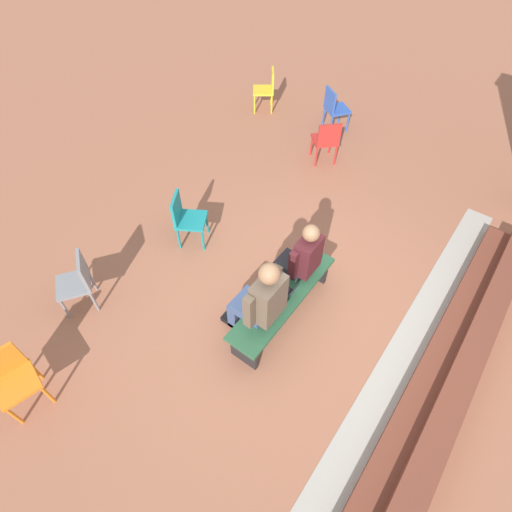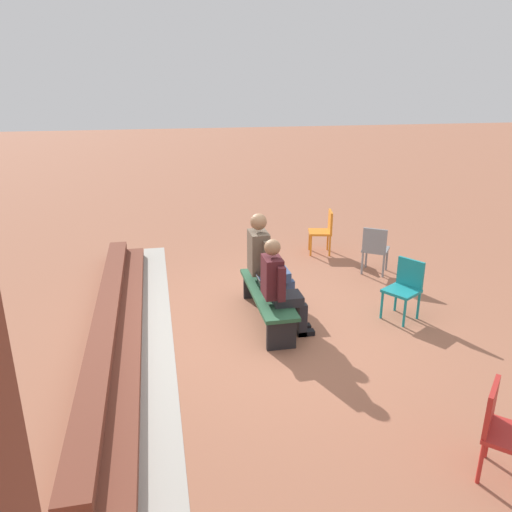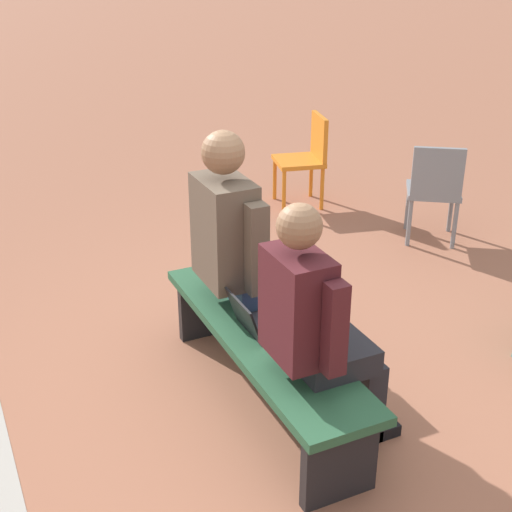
{
  "view_description": "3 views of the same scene",
  "coord_description": "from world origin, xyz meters",
  "px_view_note": "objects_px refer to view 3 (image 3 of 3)",
  "views": [
    {
      "loc": [
        2.6,
        1.34,
        4.53
      ],
      "look_at": [
        0.19,
        -0.45,
        0.99
      ],
      "focal_mm": 28.0,
      "sensor_mm": 36.0,
      "label": 1
    },
    {
      "loc": [
        -6.0,
        1.34,
        3.18
      ],
      "look_at": [
        0.05,
        0.1,
        1.0
      ],
      "focal_mm": 35.0,
      "sensor_mm": 36.0,
      "label": 2
    },
    {
      "loc": [
        -2.78,
        1.34,
        2.4
      ],
      "look_at": [
        0.59,
        -0.25,
        0.67
      ],
      "focal_mm": 50.0,
      "sensor_mm": 36.0,
      "label": 3
    }
  ],
  "objects_px": {
    "person_student": "(316,324)",
    "laptop": "(259,322)",
    "plastic_chair_near_bench_left": "(435,187)",
    "person_adult": "(244,248)",
    "plastic_chair_mid_courtyard": "(307,154)",
    "bench": "(263,347)"
  },
  "relations": [
    {
      "from": "bench",
      "to": "laptop",
      "type": "height_order",
      "value": "laptop"
    },
    {
      "from": "person_adult",
      "to": "plastic_chair_near_bench_left",
      "type": "bearing_deg",
      "value": -65.24
    },
    {
      "from": "person_adult",
      "to": "laptop",
      "type": "bearing_deg",
      "value": 167.08
    },
    {
      "from": "person_adult",
      "to": "plastic_chair_mid_courtyard",
      "type": "relative_size",
      "value": 1.72
    },
    {
      "from": "person_student",
      "to": "plastic_chair_near_bench_left",
      "type": "distance_m",
      "value": 2.82
    },
    {
      "from": "person_student",
      "to": "person_adult",
      "type": "distance_m",
      "value": 0.83
    },
    {
      "from": "bench",
      "to": "laptop",
      "type": "distance_m",
      "value": 0.15
    },
    {
      "from": "person_adult",
      "to": "plastic_chair_near_bench_left",
      "type": "relative_size",
      "value": 1.72
    },
    {
      "from": "laptop",
      "to": "plastic_chair_near_bench_left",
      "type": "relative_size",
      "value": 0.38
    },
    {
      "from": "laptop",
      "to": "bench",
      "type": "bearing_deg",
      "value": -153.11
    },
    {
      "from": "bench",
      "to": "plastic_chair_near_bench_left",
      "type": "height_order",
      "value": "plastic_chair_near_bench_left"
    },
    {
      "from": "bench",
      "to": "person_adult",
      "type": "xyz_separation_m",
      "value": [
        0.4,
        -0.07,
        0.4
      ]
    },
    {
      "from": "person_student",
      "to": "laptop",
      "type": "xyz_separation_m",
      "value": [
        0.46,
        0.08,
        -0.21
      ]
    },
    {
      "from": "person_student",
      "to": "laptop",
      "type": "distance_m",
      "value": 0.51
    },
    {
      "from": "laptop",
      "to": "plastic_chair_near_bench_left",
      "type": "height_order",
      "value": "plastic_chair_near_bench_left"
    },
    {
      "from": "person_adult",
      "to": "plastic_chair_mid_courtyard",
      "type": "height_order",
      "value": "person_adult"
    },
    {
      "from": "bench",
      "to": "plastic_chair_mid_courtyard",
      "type": "height_order",
      "value": "plastic_chair_mid_courtyard"
    },
    {
      "from": "plastic_chair_near_bench_left",
      "to": "laptop",
      "type": "bearing_deg",
      "value": 121.43
    },
    {
      "from": "plastic_chair_near_bench_left",
      "to": "bench",
      "type": "bearing_deg",
      "value": 122.01
    },
    {
      "from": "plastic_chair_near_bench_left",
      "to": "person_student",
      "type": "bearing_deg",
      "value": 130.28
    },
    {
      "from": "bench",
      "to": "person_student",
      "type": "distance_m",
      "value": 0.57
    },
    {
      "from": "person_student",
      "to": "plastic_chair_near_bench_left",
      "type": "relative_size",
      "value": 1.58
    }
  ]
}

